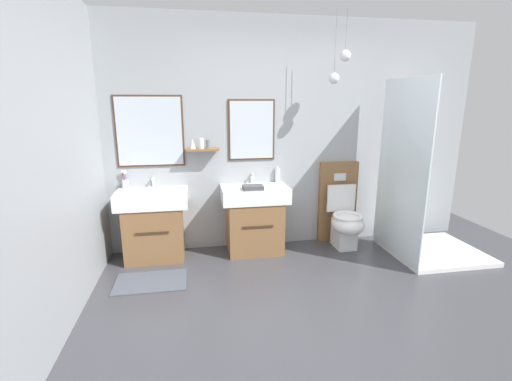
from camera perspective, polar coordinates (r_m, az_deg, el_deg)
ground_plane at (r=3.09m, az=14.66°, el=-21.13°), size 5.67×5.04×0.10m
wall_back at (r=4.30m, az=5.27°, el=8.71°), size 4.47×0.53×2.63m
wall_left at (r=2.53m, az=-34.03°, el=2.75°), size 0.12×3.84×2.63m
bath_mat at (r=3.73m, az=-16.42°, el=-13.78°), size 0.68×0.44×0.01m
vanity_sink_left at (r=4.11m, az=-15.94°, el=-4.95°), size 0.75×0.48×0.78m
tap_on_left_sink at (r=4.16m, az=-16.10°, el=1.51°), size 0.03×0.13×0.11m
vanity_sink_right at (r=4.14m, az=-0.24°, el=-4.28°), size 0.75×0.48×0.78m
tap_on_right_sink at (r=4.19m, az=-0.65°, el=2.13°), size 0.03×0.13×0.11m
toilet at (r=4.45m, az=13.59°, el=-3.85°), size 0.48×0.62×1.00m
toothbrush_cup at (r=4.20m, az=-20.14°, el=1.14°), size 0.07×0.07×0.21m
soap_dispenser at (r=4.24m, az=3.45°, el=2.45°), size 0.06×0.06×0.20m
folded_hand_towel at (r=3.89m, az=-0.48°, el=0.49°), size 0.22×0.16×0.04m
shower_tray at (r=4.45m, az=24.92°, el=-4.55°), size 1.01×0.93×1.95m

